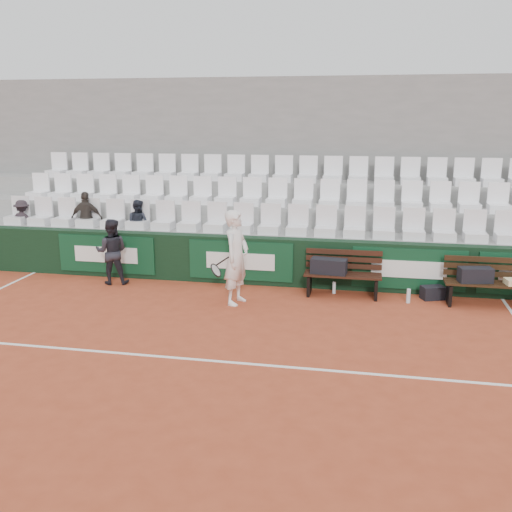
{
  "coord_description": "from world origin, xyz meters",
  "views": [
    {
      "loc": [
        2.32,
        -7.4,
        3.47
      ],
      "look_at": [
        0.41,
        2.4,
        1.0
      ],
      "focal_mm": 40.0,
      "sensor_mm": 36.0,
      "label": 1
    }
  ],
  "objects_px": {
    "bench_left": "(342,285)",
    "ball_kid": "(112,252)",
    "bench_right": "(485,294)",
    "sports_bag_left": "(329,266)",
    "water_bottle_far": "(408,296)",
    "spectator_c": "(137,204)",
    "tennis_player": "(236,258)",
    "spectator_a": "(21,202)",
    "sports_bag_ground": "(432,293)",
    "water_bottle_near": "(334,287)",
    "sports_bag_right": "(475,275)",
    "spectator_b": "(85,199)"
  },
  "relations": [
    {
      "from": "bench_left",
      "to": "sports_bag_ground",
      "type": "xyz_separation_m",
      "value": [
        1.73,
        0.12,
        -0.1
      ]
    },
    {
      "from": "bench_left",
      "to": "ball_kid",
      "type": "bearing_deg",
      "value": -179.22
    },
    {
      "from": "water_bottle_far",
      "to": "spectator_a",
      "type": "xyz_separation_m",
      "value": [
        -8.78,
        1.22,
        1.36
      ]
    },
    {
      "from": "bench_right",
      "to": "bench_left",
      "type": "bearing_deg",
      "value": 178.1
    },
    {
      "from": "sports_bag_left",
      "to": "ball_kid",
      "type": "distance_m",
      "value": 4.53
    },
    {
      "from": "sports_bag_left",
      "to": "tennis_player",
      "type": "bearing_deg",
      "value": -154.15
    },
    {
      "from": "sports_bag_left",
      "to": "sports_bag_ground",
      "type": "height_order",
      "value": "sports_bag_left"
    },
    {
      "from": "bench_right",
      "to": "ball_kid",
      "type": "xyz_separation_m",
      "value": [
        -7.46,
        0.02,
        0.47
      ]
    },
    {
      "from": "sports_bag_ground",
      "to": "spectator_c",
      "type": "relative_size",
      "value": 0.39
    },
    {
      "from": "spectator_c",
      "to": "tennis_player",
      "type": "bearing_deg",
      "value": 159.72
    },
    {
      "from": "bench_right",
      "to": "sports_bag_right",
      "type": "bearing_deg",
      "value": -175.81
    },
    {
      "from": "spectator_c",
      "to": "water_bottle_near",
      "type": "bearing_deg",
      "value": -177.16
    },
    {
      "from": "bench_right",
      "to": "sports_bag_left",
      "type": "height_order",
      "value": "sports_bag_left"
    },
    {
      "from": "sports_bag_left",
      "to": "tennis_player",
      "type": "xyz_separation_m",
      "value": [
        -1.67,
        -0.81,
        0.29
      ]
    },
    {
      "from": "sports_bag_right",
      "to": "spectator_a",
      "type": "xyz_separation_m",
      "value": [
        -9.97,
        1.12,
        0.91
      ]
    },
    {
      "from": "sports_bag_right",
      "to": "ball_kid",
      "type": "distance_m",
      "value": 7.25
    },
    {
      "from": "ball_kid",
      "to": "spectator_a",
      "type": "height_order",
      "value": "spectator_a"
    },
    {
      "from": "water_bottle_far",
      "to": "bench_left",
      "type": "bearing_deg",
      "value": 170.68
    },
    {
      "from": "ball_kid",
      "to": "spectator_b",
      "type": "distance_m",
      "value": 1.79
    },
    {
      "from": "bench_right",
      "to": "spectator_a",
      "type": "height_order",
      "value": "spectator_a"
    },
    {
      "from": "bench_right",
      "to": "sports_bag_ground",
      "type": "relative_size",
      "value": 3.55
    },
    {
      "from": "water_bottle_near",
      "to": "water_bottle_far",
      "type": "xyz_separation_m",
      "value": [
        1.42,
        -0.32,
        0.01
      ]
    },
    {
      "from": "water_bottle_far",
      "to": "spectator_c",
      "type": "height_order",
      "value": "spectator_c"
    },
    {
      "from": "spectator_a",
      "to": "spectator_b",
      "type": "bearing_deg",
      "value": 172.8
    },
    {
      "from": "water_bottle_near",
      "to": "water_bottle_far",
      "type": "bearing_deg",
      "value": -12.87
    },
    {
      "from": "bench_left",
      "to": "spectator_a",
      "type": "relative_size",
      "value": 1.5
    },
    {
      "from": "bench_right",
      "to": "spectator_b",
      "type": "xyz_separation_m",
      "value": [
        -8.54,
        1.1,
        1.39
      ]
    },
    {
      "from": "sports_bag_ground",
      "to": "spectator_b",
      "type": "relative_size",
      "value": 0.34
    },
    {
      "from": "water_bottle_near",
      "to": "sports_bag_right",
      "type": "bearing_deg",
      "value": -4.87
    },
    {
      "from": "bench_right",
      "to": "sports_bag_left",
      "type": "relative_size",
      "value": 2.17
    },
    {
      "from": "spectator_a",
      "to": "spectator_b",
      "type": "height_order",
      "value": "spectator_b"
    },
    {
      "from": "bench_left",
      "to": "tennis_player",
      "type": "distance_m",
      "value": 2.22
    },
    {
      "from": "water_bottle_far",
      "to": "tennis_player",
      "type": "height_order",
      "value": "tennis_player"
    },
    {
      "from": "ball_kid",
      "to": "spectator_a",
      "type": "relative_size",
      "value": 1.39
    },
    {
      "from": "sports_bag_right",
      "to": "sports_bag_left",
      "type": "bearing_deg",
      "value": 178.33
    },
    {
      "from": "sports_bag_left",
      "to": "spectator_a",
      "type": "distance_m",
      "value": 7.38
    },
    {
      "from": "spectator_b",
      "to": "spectator_c",
      "type": "relative_size",
      "value": 1.13
    },
    {
      "from": "sports_bag_right",
      "to": "sports_bag_ground",
      "type": "relative_size",
      "value": 1.41
    },
    {
      "from": "sports_bag_right",
      "to": "spectator_b",
      "type": "xyz_separation_m",
      "value": [
        -8.33,
        1.12,
        1.03
      ]
    },
    {
      "from": "sports_bag_left",
      "to": "spectator_c",
      "type": "xyz_separation_m",
      "value": [
        -4.37,
        1.04,
        0.95
      ]
    },
    {
      "from": "water_bottle_near",
      "to": "bench_left",
      "type": "bearing_deg",
      "value": -35.43
    },
    {
      "from": "spectator_a",
      "to": "spectator_b",
      "type": "xyz_separation_m",
      "value": [
        1.64,
        0.0,
        0.12
      ]
    },
    {
      "from": "sports_bag_left",
      "to": "sports_bag_ground",
      "type": "xyz_separation_m",
      "value": [
        2.01,
        0.15,
        -0.47
      ]
    },
    {
      "from": "tennis_player",
      "to": "sports_bag_left",
      "type": "bearing_deg",
      "value": 25.85
    },
    {
      "from": "spectator_b",
      "to": "spectator_c",
      "type": "distance_m",
      "value": 1.25
    },
    {
      "from": "water_bottle_near",
      "to": "water_bottle_far",
      "type": "distance_m",
      "value": 1.46
    },
    {
      "from": "water_bottle_near",
      "to": "ball_kid",
      "type": "bearing_deg",
      "value": -177.73
    },
    {
      "from": "water_bottle_far",
      "to": "sports_bag_left",
      "type": "bearing_deg",
      "value": 173.22
    },
    {
      "from": "water_bottle_near",
      "to": "ball_kid",
      "type": "height_order",
      "value": "ball_kid"
    },
    {
      "from": "bench_right",
      "to": "sports_bag_right",
      "type": "relative_size",
      "value": 2.51
    }
  ]
}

